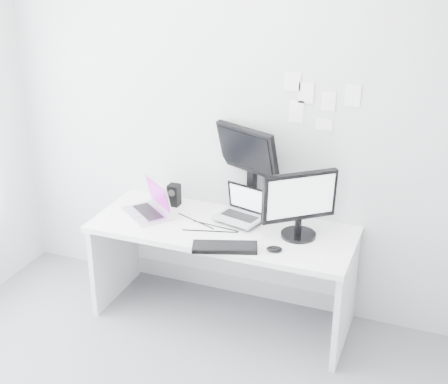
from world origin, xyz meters
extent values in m
plane|color=silver|center=(0.00, 1.60, 1.35)|extent=(3.60, 0.00, 3.60)
cube|color=white|center=(0.00, 1.25, 0.36)|extent=(1.80, 0.70, 0.73)
cube|color=#BABABE|center=(-0.57, 1.23, 0.86)|extent=(0.44, 0.42, 0.26)
cube|color=black|center=(-0.46, 1.46, 0.81)|extent=(0.08, 0.08, 0.16)
cube|color=#ABAEB2|center=(0.08, 1.36, 0.86)|extent=(0.36, 0.31, 0.26)
cube|color=black|center=(0.10, 1.51, 1.07)|extent=(0.52, 0.36, 0.67)
cube|color=black|center=(0.52, 1.30, 0.96)|extent=(0.54, 0.50, 0.47)
cube|color=black|center=(0.13, 0.96, 0.74)|extent=(0.44, 0.27, 0.03)
ellipsoid|color=black|center=(0.43, 1.05, 0.75)|extent=(0.12, 0.09, 0.03)
cube|color=white|center=(0.45, 1.59, 1.62)|extent=(0.10, 0.00, 0.14)
cube|color=white|center=(0.60, 1.59, 1.58)|extent=(0.09, 0.00, 0.13)
cube|color=white|center=(0.75, 1.59, 1.63)|extent=(0.10, 0.00, 0.14)
cube|color=white|center=(0.58, 1.59, 1.42)|extent=(0.11, 0.00, 0.08)
cube|color=white|center=(0.39, 1.59, 1.49)|extent=(0.10, 0.00, 0.15)
cube|color=white|center=(0.36, 1.59, 1.69)|extent=(0.11, 0.00, 0.12)
camera|label=1|loc=(1.37, -2.28, 2.62)|focal=49.76mm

